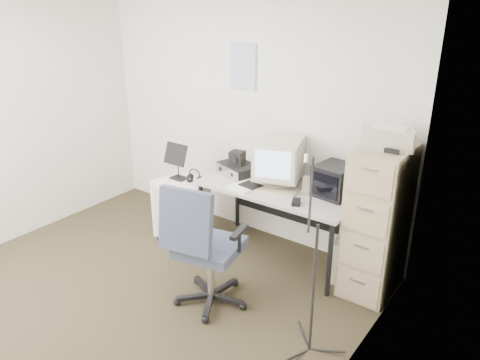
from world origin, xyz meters
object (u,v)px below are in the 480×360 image
Objects in this scene: desk at (277,223)px; side_cart at (181,212)px; filing_cabinet at (377,221)px; office_chair at (210,245)px.

desk is 1.02m from side_cart.
filing_cabinet is 0.87× the size of desk.
filing_cabinet is 2.04× the size of side_cart.
office_chair is at bearing -93.23° from desk.
filing_cabinet is 1.40m from office_chair.
desk is at bearing 32.94° from side_cart.
office_chair is 1.69× the size of side_cart.
filing_cabinet is 1.98m from side_cart.
filing_cabinet is at bearing 1.81° from desk.
filing_cabinet is 0.99m from desk.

